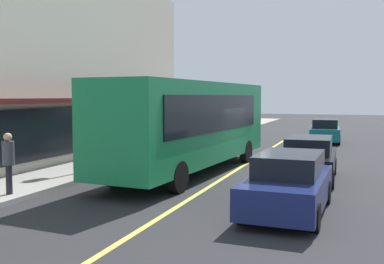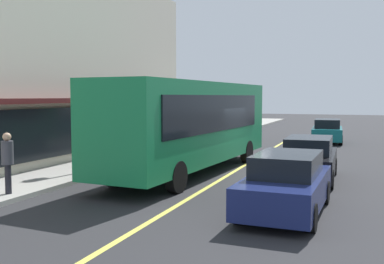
{
  "view_description": "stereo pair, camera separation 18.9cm",
  "coord_description": "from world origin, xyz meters",
  "px_view_note": "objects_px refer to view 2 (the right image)",
  "views": [
    {
      "loc": [
        -17.64,
        -4.42,
        2.97
      ],
      "look_at": [
        -1.34,
        1.45,
        1.6
      ],
      "focal_mm": 42.15,
      "sensor_mm": 36.0,
      "label": 1
    },
    {
      "loc": [
        -17.58,
        -4.6,
        2.97
      ],
      "look_at": [
        -1.34,
        1.45,
        1.6
      ],
      "focal_mm": 42.15,
      "sensor_mm": 36.0,
      "label": 2
    }
  ],
  "objects_px": {
    "traffic_light": "(83,108)",
    "car_black": "(308,159)",
    "car_navy": "(286,184)",
    "pedestrian_at_corner": "(7,157)",
    "bus": "(191,122)",
    "car_teal": "(327,131)"
  },
  "relations": [
    {
      "from": "traffic_light",
      "to": "car_black",
      "type": "height_order",
      "value": "traffic_light"
    },
    {
      "from": "car_black",
      "to": "pedestrian_at_corner",
      "type": "bearing_deg",
      "value": 128.06
    },
    {
      "from": "traffic_light",
      "to": "car_black",
      "type": "bearing_deg",
      "value": -76.23
    },
    {
      "from": "pedestrian_at_corner",
      "to": "traffic_light",
      "type": "bearing_deg",
      "value": 3.28
    },
    {
      "from": "pedestrian_at_corner",
      "to": "car_black",
      "type": "bearing_deg",
      "value": -51.94
    },
    {
      "from": "car_teal",
      "to": "bus",
      "type": "bearing_deg",
      "value": 163.26
    },
    {
      "from": "bus",
      "to": "car_teal",
      "type": "height_order",
      "value": "bus"
    },
    {
      "from": "car_navy",
      "to": "traffic_light",
      "type": "bearing_deg",
      "value": 69.97
    },
    {
      "from": "car_navy",
      "to": "pedestrian_at_corner",
      "type": "relative_size",
      "value": 2.45
    },
    {
      "from": "pedestrian_at_corner",
      "to": "bus",
      "type": "bearing_deg",
      "value": -29.47
    },
    {
      "from": "traffic_light",
      "to": "pedestrian_at_corner",
      "type": "relative_size",
      "value": 1.8
    },
    {
      "from": "traffic_light",
      "to": "car_navy",
      "type": "height_order",
      "value": "traffic_light"
    },
    {
      "from": "car_black",
      "to": "car_teal",
      "type": "xyz_separation_m",
      "value": [
        13.75,
        0.26,
        0.0
      ]
    },
    {
      "from": "bus",
      "to": "traffic_light",
      "type": "height_order",
      "value": "bus"
    },
    {
      "from": "bus",
      "to": "traffic_light",
      "type": "xyz_separation_m",
      "value": [
        -1.89,
        3.66,
        0.55
      ]
    },
    {
      "from": "bus",
      "to": "pedestrian_at_corner",
      "type": "relative_size",
      "value": 6.34
    },
    {
      "from": "bus",
      "to": "traffic_light",
      "type": "distance_m",
      "value": 4.15
    },
    {
      "from": "traffic_light",
      "to": "car_navy",
      "type": "xyz_separation_m",
      "value": [
        -2.93,
        -8.04,
        -1.79
      ]
    },
    {
      "from": "bus",
      "to": "pedestrian_at_corner",
      "type": "bearing_deg",
      "value": 150.53
    },
    {
      "from": "car_black",
      "to": "car_navy",
      "type": "bearing_deg",
      "value": 179.56
    },
    {
      "from": "bus",
      "to": "car_navy",
      "type": "bearing_deg",
      "value": -137.73
    },
    {
      "from": "bus",
      "to": "car_black",
      "type": "distance_m",
      "value": 4.59
    }
  ]
}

